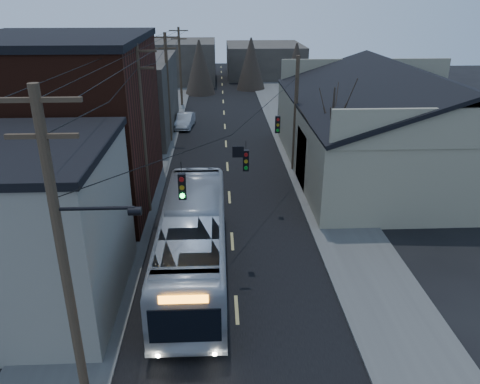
{
  "coord_description": "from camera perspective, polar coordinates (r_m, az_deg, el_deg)",
  "views": [
    {
      "loc": [
        -0.62,
        -8.4,
        12.44
      ],
      "look_at": [
        0.42,
        13.82,
        3.0
      ],
      "focal_mm": 35.0,
      "sensor_mm": 36.0,
      "label": 1
    }
  ],
  "objects": [
    {
      "name": "building_left_far",
      "position": [
        46.15,
        -13.99,
        11.16
      ],
      "size": [
        9.0,
        14.0,
        7.0
      ],
      "primitive_type": "cube",
      "color": "#35302A",
      "rests_on": "ground"
    },
    {
      "name": "road_surface",
      "position": [
        40.36,
        -1.67,
        5.05
      ],
      "size": [
        9.0,
        110.0,
        0.02
      ],
      "primitive_type": "cube",
      "color": "black",
      "rests_on": "ground"
    },
    {
      "name": "building_far_right",
      "position": [
        79.39,
        2.96,
        15.78
      ],
      "size": [
        12.0,
        14.0,
        5.0
      ],
      "primitive_type": "cube",
      "color": "#35302A",
      "rests_on": "ground"
    },
    {
      "name": "bare_tree",
      "position": [
        30.58,
        10.97,
        5.77
      ],
      "size": [
        0.4,
        0.4,
        7.2
      ],
      "primitive_type": "cone",
      "color": "black",
      "rests_on": "ground"
    },
    {
      "name": "parked_car",
      "position": [
        47.86,
        -6.72,
        8.65
      ],
      "size": [
        1.93,
        4.44,
        1.42
      ],
      "primitive_type": "imported",
      "rotation": [
        0.0,
        0.0,
        -0.1
      ],
      "color": "#AEB2B6",
      "rests_on": "ground"
    },
    {
      "name": "utility_lines",
      "position": [
        33.48,
        -6.98,
        9.91
      ],
      "size": [
        11.24,
        45.28,
        10.5
      ],
      "color": "#382B1E",
      "rests_on": "ground"
    },
    {
      "name": "building_brick",
      "position": [
        30.81,
        -20.49,
        7.57
      ],
      "size": [
        10.0,
        12.0,
        10.0
      ],
      "primitive_type": "cube",
      "color": "black",
      "rests_on": "ground"
    },
    {
      "name": "building_far_left",
      "position": [
        74.19,
        -7.07,
        15.52
      ],
      "size": [
        10.0,
        12.0,
        6.0
      ],
      "primitive_type": "cube",
      "color": "#35302A",
      "rests_on": "ground"
    },
    {
      "name": "sidewalk_left",
      "position": [
        40.77,
        -10.88,
        4.9
      ],
      "size": [
        4.0,
        110.0,
        0.12
      ],
      "primitive_type": "cube",
      "color": "#474744",
      "rests_on": "ground"
    },
    {
      "name": "building_clapboard",
      "position": [
        21.28,
        -25.64,
        -4.3
      ],
      "size": [
        8.0,
        8.0,
        7.0
      ],
      "primitive_type": "cube",
      "color": "gray",
      "rests_on": "ground"
    },
    {
      "name": "warehouse",
      "position": [
        37.36,
        18.94,
        6.63
      ],
      "size": [
        16.16,
        20.6,
        7.73
      ],
      "color": "gray",
      "rests_on": "ground"
    },
    {
      "name": "bus",
      "position": [
        22.19,
        -5.71,
        -5.92
      ],
      "size": [
        2.97,
        12.59,
        3.5
      ],
      "primitive_type": "imported",
      "rotation": [
        0.0,
        0.0,
        3.14
      ],
      "color": "#AFB4BB",
      "rests_on": "ground"
    },
    {
      "name": "sidewalk_right",
      "position": [
        40.97,
        7.49,
        5.21
      ],
      "size": [
        4.0,
        110.0,
        0.12
      ],
      "primitive_type": "cube",
      "color": "#474744",
      "rests_on": "ground"
    }
  ]
}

